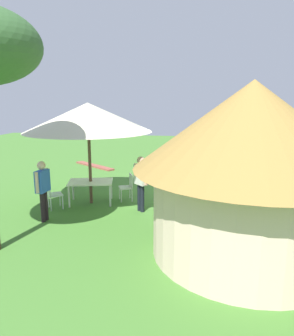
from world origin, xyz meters
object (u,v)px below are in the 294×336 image
object	(u,v)px
standing_watcher	(261,157)
zebra_by_umbrella	(198,155)
thatched_hut	(249,162)
guest_behind_table	(141,179)
shade_umbrella	(88,117)
striped_lounge_chair	(197,193)
guest_beside_umbrella	(43,186)
patio_dining_table	(91,184)
patio_chair_near_lawn	(52,193)
patio_chair_east_end	(128,185)
zebra_nearest_camera	(262,171)

from	to	relation	value
standing_watcher	zebra_by_umbrella	distance (m)	2.61
thatched_hut	guest_behind_table	xyz separation A→B (m)	(2.79, -2.26, -1.05)
guest_behind_table	standing_watcher	distance (m)	6.24
thatched_hut	shade_umbrella	distance (m)	5.38
shade_umbrella	striped_lounge_chair	xyz separation A→B (m)	(-3.42, -0.90, -2.54)
standing_watcher	striped_lounge_chair	xyz separation A→B (m)	(2.54, 3.25, -0.75)
guest_beside_umbrella	zebra_by_umbrella	bearing A→B (deg)	148.80
patio_dining_table	patio_chair_near_lawn	bearing A→B (deg)	37.76
thatched_hut	zebra_by_umbrella	world-z (taller)	thatched_hut
standing_watcher	striped_lounge_chair	world-z (taller)	standing_watcher
standing_watcher	guest_beside_umbrella	bearing A→B (deg)	95.51
shade_umbrella	patio_chair_east_end	size ratio (longest dim) A/B	4.47
patio_dining_table	patio_chair_east_end	xyz separation A→B (m)	(-1.13, -0.51, -0.14)
patio_chair_east_end	striped_lounge_chair	xyz separation A→B (m)	(-2.29, -0.39, -0.26)
thatched_hut	patio_chair_east_end	distance (m)	4.98
shade_umbrella	zebra_nearest_camera	world-z (taller)	shade_umbrella
patio_chair_east_end	standing_watcher	world-z (taller)	standing_watcher
guest_behind_table	zebra_by_umbrella	xyz separation A→B (m)	(-1.58, -4.61, -0.01)
patio_chair_near_lawn	thatched_hut	bearing A→B (deg)	32.51
shade_umbrella	standing_watcher	size ratio (longest dim) A/B	2.39
patio_chair_east_end	zebra_by_umbrella	distance (m)	4.27
thatched_hut	guest_behind_table	bearing A→B (deg)	-39.05
guest_beside_umbrella	guest_behind_table	xyz separation A→B (m)	(-2.51, -1.27, -0.01)
patio_chair_near_lawn	patio_chair_east_end	world-z (taller)	same
zebra_by_umbrella	guest_behind_table	bearing A→B (deg)	-113.57
zebra_nearest_camera	zebra_by_umbrella	size ratio (longest dim) A/B	0.97
thatched_hut	guest_behind_table	distance (m)	3.74
guest_beside_umbrella	patio_chair_near_lawn	bearing A→B (deg)	-162.45
guest_beside_umbrella	zebra_nearest_camera	size ratio (longest dim) A/B	0.79
shade_umbrella	thatched_hut	bearing A→B (deg)	148.94
guest_beside_umbrella	striped_lounge_chair	xyz separation A→B (m)	(-4.16, -2.65, -0.77)
patio_chair_east_end	guest_behind_table	distance (m)	1.28
guest_beside_umbrella	shade_umbrella	bearing A→B (deg)	160.84
patio_chair_near_lawn	guest_beside_umbrella	world-z (taller)	guest_beside_umbrella
guest_beside_umbrella	guest_behind_table	size ratio (longest dim) A/B	1.01
patio_chair_east_end	shade_umbrella	bearing A→B (deg)	90.00
patio_dining_table	striped_lounge_chair	world-z (taller)	patio_dining_table
patio_chair_east_end	zebra_nearest_camera	distance (m)	4.44
shade_umbrella	patio_chair_near_lawn	bearing A→B (deg)	37.76
patio_chair_east_end	guest_behind_table	xyz separation A→B (m)	(-0.64, 0.99, 0.50)
zebra_by_umbrella	shade_umbrella	bearing A→B (deg)	-133.78
zebra_nearest_camera	striped_lounge_chair	bearing A→B (deg)	30.01
shade_umbrella	patio_chair_east_end	xyz separation A→B (m)	(-1.13, -0.51, -2.28)
striped_lounge_chair	patio_chair_near_lawn	bearing A→B (deg)	-136.46
shade_umbrella	zebra_by_umbrella	size ratio (longest dim) A/B	1.80
patio_dining_table	patio_chair_east_end	distance (m)	1.25
thatched_hut	zebra_by_umbrella	distance (m)	7.06
patio_chair_east_end	standing_watcher	bearing A→B (deg)	-77.07
standing_watcher	zebra_nearest_camera	distance (m)	3.10
patio_dining_table	striped_lounge_chair	size ratio (longest dim) A/B	1.71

